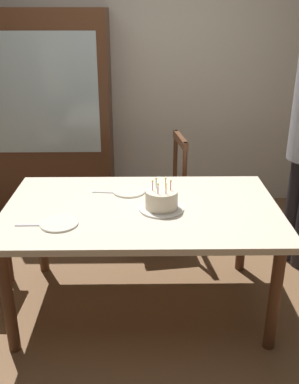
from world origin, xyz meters
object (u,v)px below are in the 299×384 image
at_px(plate_far_side, 129,191).
at_px(dining_table, 142,218).
at_px(birthday_cake, 161,201).
at_px(plate_near_celebrant, 59,224).
at_px(china_cabinet, 52,117).
at_px(chair_spindle_back, 159,194).

bearing_deg(plate_far_side, dining_table, -70.10).
distance_m(birthday_cake, plate_near_celebrant, 0.63).
distance_m(dining_table, china_cabinet, 1.80).
relative_size(dining_table, plate_far_side, 7.85).
bearing_deg(plate_near_celebrant, dining_table, 26.66).
height_order(dining_table, birthday_cake, birthday_cake).
height_order(dining_table, plate_far_side, plate_far_side).
relative_size(dining_table, plate_near_celebrant, 7.85).
bearing_deg(plate_near_celebrant, birthday_cake, 18.16).
relative_size(dining_table, china_cabinet, 0.91).
distance_m(plate_near_celebrant, chair_spindle_back, 1.29).
bearing_deg(chair_spindle_back, plate_far_side, -110.38).
height_order(plate_near_celebrant, chair_spindle_back, chair_spindle_back).
height_order(plate_near_celebrant, plate_far_side, same).
bearing_deg(plate_near_celebrant, china_cabinet, 101.60).
distance_m(dining_table, plate_far_side, 0.27).
xyz_separation_m(plate_near_celebrant, china_cabinet, (-0.37, 1.80, 0.21)).
relative_size(plate_near_celebrant, china_cabinet, 0.12).
bearing_deg(plate_far_side, plate_near_celebrant, -129.17).
distance_m(birthday_cake, chair_spindle_back, 0.96).
xyz_separation_m(dining_table, plate_near_celebrant, (-0.47, -0.24, 0.08)).
distance_m(plate_near_celebrant, china_cabinet, 1.85).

